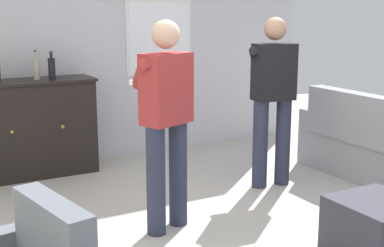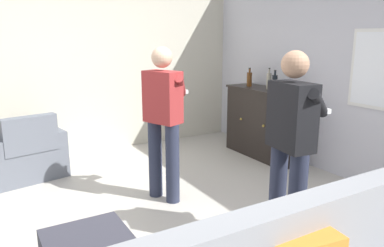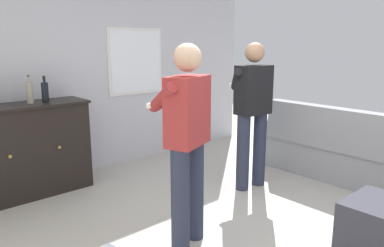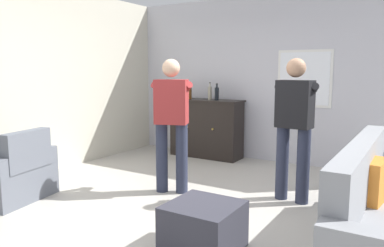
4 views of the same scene
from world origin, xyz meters
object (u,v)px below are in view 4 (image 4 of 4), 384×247
object	(u,v)px
bottle_spirits_clear	(210,93)
sideboard_cabinet	(206,128)
ottoman	(204,227)
person_standing_right	(294,123)
bottle_wine_green	(190,93)
bottle_liquor_amber	(217,93)
couch	(377,210)
armchair	(14,176)
person_standing_left	(172,119)

from	to	relation	value
bottle_spirits_clear	sideboard_cabinet	bearing A→B (deg)	175.78
sideboard_cabinet	ottoman	bearing A→B (deg)	-60.79
bottle_spirits_clear	person_standing_right	bearing A→B (deg)	-37.21
bottle_wine_green	bottle_liquor_amber	xyz separation A→B (m)	(0.55, 0.00, 0.00)
bottle_liquor_amber	ottoman	bearing A→B (deg)	-63.77
sideboard_cabinet	ottoman	xyz separation A→B (m)	(1.75, -3.12, -0.31)
couch	person_standing_right	xyz separation A→B (m)	(-0.99, 0.82, 0.59)
couch	bottle_wine_green	size ratio (longest dim) A/B	9.31
person_standing_right	bottle_spirits_clear	bearing A→B (deg)	142.79
bottle_liquor_amber	bottle_spirits_clear	xyz separation A→B (m)	(-0.15, 0.03, 0.00)
armchair	ottoman	world-z (taller)	armchair
armchair	bottle_liquor_amber	xyz separation A→B (m)	(1.04, 3.17, 0.86)
ottoman	person_standing_left	world-z (taller)	person_standing_left
bottle_wine_green	person_standing_right	world-z (taller)	person_standing_right
bottle_wine_green	bottle_spirits_clear	size ratio (longest dim) A/B	0.92
couch	armchair	world-z (taller)	couch
sideboard_cabinet	person_standing_right	distance (m)	2.54
couch	armchair	xyz separation A→B (m)	(-3.82, -0.90, -0.06)
bottle_spirits_clear	ottoman	bearing A→B (deg)	-61.76
bottle_spirits_clear	ottoman	distance (m)	3.66
ottoman	person_standing_right	size ratio (longest dim) A/B	0.35
armchair	person_standing_left	xyz separation A→B (m)	(1.43, 1.25, 0.65)
bottle_liquor_amber	bottle_spirits_clear	world-z (taller)	bottle_spirits_clear
sideboard_cabinet	bottle_wine_green	xyz separation A→B (m)	(-0.33, -0.04, 0.63)
couch	sideboard_cabinet	xyz separation A→B (m)	(-3.00, 2.31, 0.17)
sideboard_cabinet	bottle_spirits_clear	size ratio (longest dim) A/B	4.29
bottle_spirits_clear	person_standing_right	xyz separation A→B (m)	(1.95, -1.48, -0.22)
bottle_wine_green	ottoman	size ratio (longest dim) A/B	0.48
bottle_spirits_clear	person_standing_left	bearing A→B (deg)	-74.56
bottle_spirits_clear	ottoman	xyz separation A→B (m)	(1.67, -3.12, -0.95)
bottle_wine_green	bottle_liquor_amber	distance (m)	0.55
sideboard_cabinet	ottoman	world-z (taller)	sideboard_cabinet
bottle_wine_green	ottoman	world-z (taller)	bottle_wine_green
bottle_wine_green	person_standing_left	distance (m)	2.15
armchair	bottle_spirits_clear	bearing A→B (deg)	74.52
couch	ottoman	bearing A→B (deg)	-147.06
armchair	bottle_liquor_amber	world-z (taller)	bottle_liquor_amber
sideboard_cabinet	bottle_wine_green	distance (m)	0.71
couch	bottle_spirits_clear	bearing A→B (deg)	141.88
bottle_wine_green	ottoman	bearing A→B (deg)	-56.06
armchair	bottle_wine_green	size ratio (longest dim) A/B	3.48
sideboard_cabinet	bottle_wine_green	world-z (taller)	bottle_wine_green
bottle_wine_green	ottoman	xyz separation A→B (m)	(2.08, -3.08, -0.94)
armchair	bottle_wine_green	bearing A→B (deg)	81.28
bottle_spirits_clear	bottle_liquor_amber	bearing A→B (deg)	-11.16
person_standing_right	armchair	bearing A→B (deg)	-148.62
sideboard_cabinet	couch	bearing A→B (deg)	-37.52
sideboard_cabinet	bottle_spirits_clear	world-z (taller)	bottle_spirits_clear
bottle_spirits_clear	person_standing_left	xyz separation A→B (m)	(0.54, -1.96, -0.22)
sideboard_cabinet	armchair	bearing A→B (deg)	-104.27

